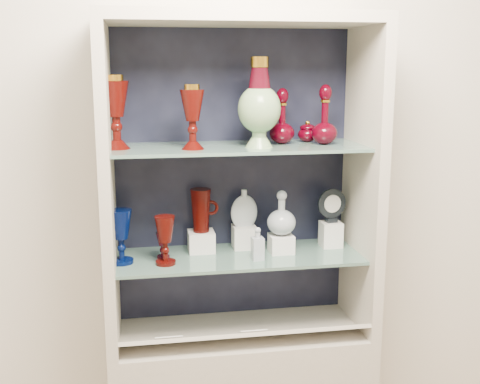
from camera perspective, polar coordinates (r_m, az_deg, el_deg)
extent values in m
cube|color=silver|center=(2.43, -0.88, 3.37)|extent=(3.50, 0.02, 2.80)
cube|color=black|center=(2.41, -0.77, 1.51)|extent=(0.98, 0.02, 1.15)
cube|color=#BCB3A1|center=(2.20, -12.44, 0.20)|extent=(0.04, 0.40, 1.15)
cube|color=#BCB3A1|center=(2.35, 11.61, 1.01)|extent=(0.04, 0.40, 1.15)
cube|color=#BCB3A1|center=(2.19, 0.00, 16.10)|extent=(1.00, 0.40, 0.04)
cube|color=slate|center=(2.31, -0.08, -6.11)|extent=(0.92, 0.34, 0.01)
cube|color=slate|center=(2.22, -0.09, 4.25)|extent=(0.92, 0.34, 0.01)
cube|color=#BCB3A1|center=(2.29, 0.48, -13.39)|extent=(0.92, 0.17, 0.09)
cube|color=white|center=(2.29, 1.20, -13.00)|extent=(0.10, 0.06, 0.03)
cube|color=white|center=(2.26, -6.79, -13.48)|extent=(0.10, 0.06, 0.03)
cube|color=silver|center=(2.35, -3.69, -4.69)|extent=(0.10, 0.10, 0.08)
cube|color=silver|center=(2.39, 0.39, -4.26)|extent=(0.09, 0.09, 0.09)
cube|color=silver|center=(2.34, 3.92, -4.90)|extent=(0.09, 0.09, 0.07)
cube|color=silver|center=(2.43, 8.60, -3.98)|extent=(0.08, 0.08, 0.10)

